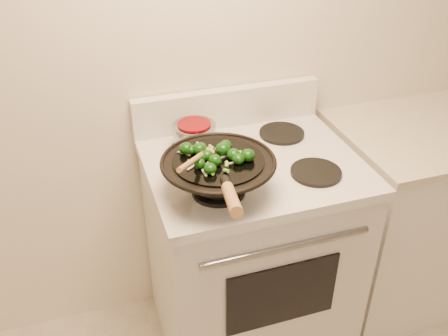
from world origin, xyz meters
name	(u,v)px	position (x,y,z in m)	size (l,w,h in m)	color
stove	(249,252)	(-0.16, 1.17, 0.47)	(0.78, 0.67, 1.08)	silver
counter_unit	(414,213)	(0.68, 1.20, 0.46)	(0.80, 0.62, 0.91)	white
wok	(219,174)	(-0.34, 1.02, 1.00)	(0.38, 0.62, 0.25)	black
stirfry	(215,154)	(-0.35, 1.03, 1.06)	(0.23, 0.21, 0.04)	#0B3408
wooden_spoon	(199,156)	(-0.41, 1.01, 1.08)	(0.18, 0.26, 0.10)	olive
saucepan	(195,135)	(-0.34, 1.32, 0.98)	(0.16, 0.26, 0.10)	gray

